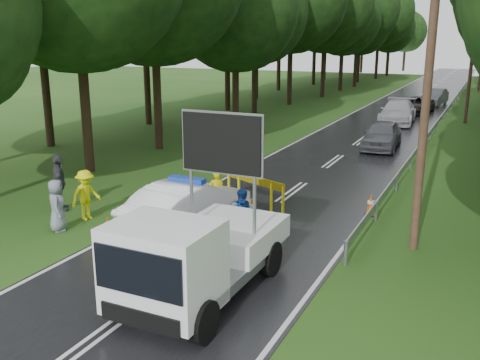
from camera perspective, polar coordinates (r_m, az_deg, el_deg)
The scene contains 22 objects.
ground at distance 16.13m, azimuth -1.78°, elevation -6.77°, with size 160.00×160.00×0.00m, color #1B4313.
road at distance 44.27m, azimuth 16.26°, elevation 6.67°, with size 7.00×140.00×0.02m, color black.
guardrail at distance 43.45m, azimuth 21.07°, elevation 6.84°, with size 0.12×60.06×0.70m.
utility_pole_near at distance 15.44m, azimuth 19.49°, elevation 10.77°, with size 1.40×0.24×10.00m.
utility_pole_mid at distance 41.37m, azimuth 23.59°, elevation 12.54°, with size 1.40×0.24×10.00m.
police_sedan at distance 16.95m, azimuth -5.60°, elevation -2.85°, with size 2.47×5.07×1.76m.
work_truck at distance 12.43m, azimuth -4.81°, elevation -7.95°, with size 2.43×5.33×4.22m.
barrier at distance 19.03m, azimuth 1.57°, elevation -0.45°, with size 2.71×1.18×1.21m.
officer at distance 18.41m, azimuth -2.52°, elevation -1.37°, with size 0.58×0.38×1.59m, color #D0C40B.
civilian at distance 16.10m, azimuth 0.38°, elevation -3.76°, with size 0.78×0.61×1.61m, color #18469D.
bystander_left at distance 18.67m, azimuth -16.13°, elevation -1.54°, with size 1.11×0.64×1.71m, color #F4F50D.
bystander_mid at distance 19.84m, azimuth -18.72°, elevation -0.31°, with size 1.18×0.49×2.02m, color #393B40.
bystander_right at distance 17.84m, azimuth -18.94°, elevation -2.58°, with size 0.82×0.53×1.68m, color gray.
queue_car_first at distance 30.46m, azimuth 14.89°, elevation 4.67°, with size 1.83×4.56×1.55m, color #474A4F.
queue_car_second at distance 39.93m, azimuth 16.48°, elevation 6.98°, with size 2.29×5.63×1.63m, color #A9ABB1.
queue_car_third at distance 45.77m, azimuth 18.35°, elevation 7.59°, with size 2.21×4.79×1.33m, color black.
queue_car_fourth at distance 51.62m, azimuth 20.01°, elevation 8.31°, with size 1.59×4.56×1.50m, color #383B3F.
cone_near_left at distance 17.06m, azimuth -13.92°, elevation -4.84°, with size 0.31×0.31×0.66m.
cone_center at distance 16.62m, azimuth -4.56°, elevation -4.90°, with size 0.33×0.33×0.69m.
cone_far at distance 18.21m, azimuth 1.23°, elevation -2.98°, with size 0.35×0.35×0.74m.
cone_left_mid at distance 18.11m, azimuth -10.71°, elevation -3.40°, with size 0.34×0.34×0.71m.
cone_right at distance 19.00m, azimuth 13.77°, elevation -2.57°, with size 0.38×0.38×0.79m.
Camera 1 is at (6.84, -13.33, 5.99)m, focal length 40.00 mm.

